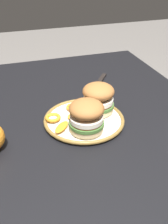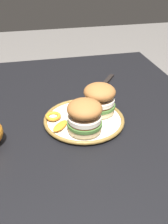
% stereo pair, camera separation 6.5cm
% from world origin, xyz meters
% --- Properties ---
extents(dining_table, '(1.14, 0.88, 0.74)m').
position_xyz_m(dining_table, '(0.00, 0.00, 0.63)').
color(dining_table, black).
rests_on(dining_table, ground).
extents(dinner_plate, '(0.27, 0.27, 0.02)m').
position_xyz_m(dinner_plate, '(0.05, -0.02, 0.75)').
color(dinner_plate, silver).
rests_on(dinner_plate, dining_table).
extents(sandwich_half_left, '(0.15, 0.15, 0.10)m').
position_xyz_m(sandwich_half_left, '(0.02, 0.04, 0.80)').
color(sandwich_half_left, beige).
rests_on(sandwich_half_left, dinner_plate).
extents(sandwich_half_right, '(0.14, 0.14, 0.10)m').
position_xyz_m(sandwich_half_right, '(0.11, -0.03, 0.80)').
color(sandwich_half_right, beige).
rests_on(sandwich_half_right, dinner_plate).
extents(orange_peel_curled, '(0.07, 0.07, 0.01)m').
position_xyz_m(orange_peel_curled, '(-0.02, -0.03, 0.76)').
color(orange_peel_curled, orange).
rests_on(orange_peel_curled, dinner_plate).
extents(orange_peel_strip_long, '(0.07, 0.08, 0.01)m').
position_xyz_m(orange_peel_strip_long, '(0.03, -0.04, 0.76)').
color(orange_peel_strip_long, orange).
rests_on(orange_peel_strip_long, dinner_plate).
extents(orange_peel_strip_short, '(0.07, 0.07, 0.01)m').
position_xyz_m(orange_peel_strip_short, '(0.08, -0.10, 0.76)').
color(orange_peel_strip_short, orange).
rests_on(orange_peel_strip_short, dinner_plate).
extents(orange_peel_small_curl, '(0.07, 0.07, 0.01)m').
position_xyz_m(orange_peel_small_curl, '(0.02, -0.12, 0.76)').
color(orange_peel_small_curl, orange).
rests_on(orange_peel_small_curl, dinner_plate).
extents(table_knife, '(0.19, 0.15, 0.01)m').
position_xyz_m(table_knife, '(-0.21, 0.13, 0.74)').
color(table_knife, silver).
rests_on(table_knife, dining_table).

